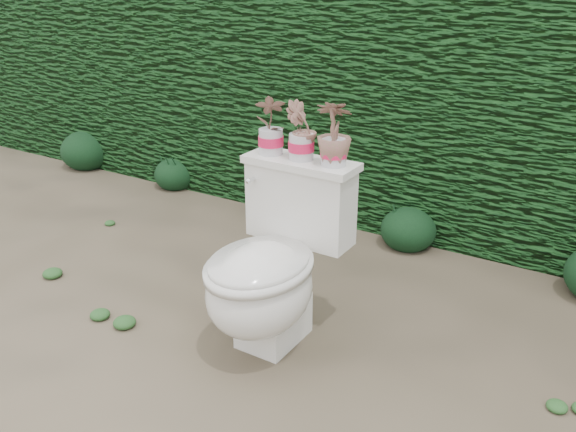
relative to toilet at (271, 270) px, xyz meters
The scene contains 10 objects.
ground 0.47m from the toilet, 140.10° to the left, with size 60.00×60.00×0.00m, color #70634D.
hedge 1.87m from the toilet, 97.55° to the left, with size 8.00×1.00×1.60m, color #1A4E1A.
toilet is the anchor object (origin of this frame).
potted_plant_left 0.61m from the toilet, 121.70° to the left, with size 0.13×0.09×0.25m, color #367123.
potted_plant_center 0.59m from the toilet, 89.02° to the left, with size 0.13×0.10×0.23m, color #367123.
potted_plant_right 0.62m from the toilet, 56.25° to the left, with size 0.14×0.14×0.25m, color #367123.
liriope_clump_0 2.95m from the toilet, 153.68° to the left, with size 0.41×0.41×0.32m, color #123417.
liriope_clump_1 2.16m from the toilet, 142.31° to the left, with size 0.31×0.31×0.25m, color #123417.
liriope_clump_2 1.41m from the toilet, 119.41° to the left, with size 0.31×0.31×0.25m, color #123417.
liriope_clump_3 1.27m from the toilet, 83.23° to the left, with size 0.32×0.32×0.26m, color #123417.
Camera 1 is at (1.49, -2.10, 1.55)m, focal length 38.00 mm.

